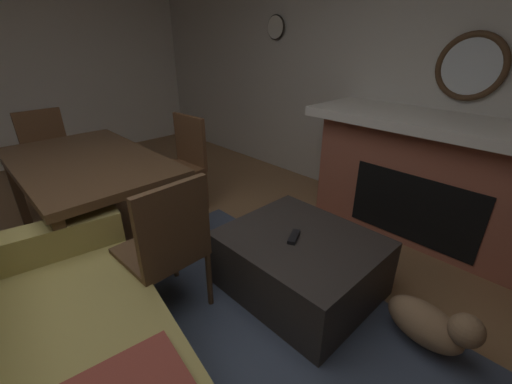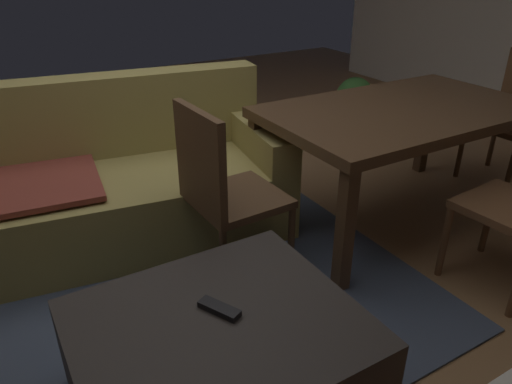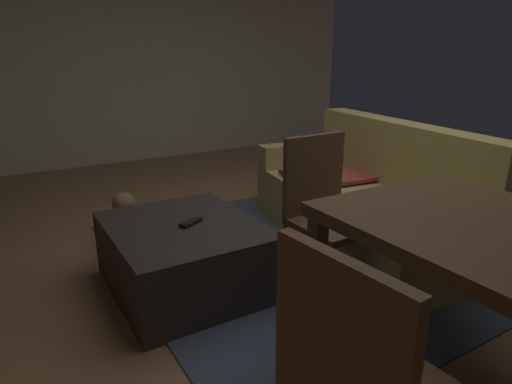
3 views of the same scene
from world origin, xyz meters
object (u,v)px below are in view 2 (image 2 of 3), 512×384
Objects in this scene: potted_plant at (354,102)px; tv_remote at (219,309)px; dining_chair_west at (221,186)px; ottoman_coffee_table at (219,366)px; dining_table at (401,119)px; couch at (117,184)px.

tv_remote is at bearing -139.34° from potted_plant.
dining_chair_west is 2.62m from potted_plant.
dining_table reaches higher than ottoman_coffee_table.
ottoman_coffee_table is at bearing -139.11° from potted_plant.
dining_table reaches higher than tv_remote.
tv_remote reaches higher than ottoman_coffee_table.
dining_chair_west reaches higher than tv_remote.
tv_remote is at bearing 55.46° from ottoman_coffee_table.
ottoman_coffee_table is 0.90m from dining_chair_west.
tv_remote is 3.33m from potted_plant.
couch is 1.73m from dining_table.
couch reaches higher than tv_remote.
ottoman_coffee_table is 3.38m from potted_plant.
ottoman_coffee_table is at bearing -154.84° from dining_table.
couch reaches higher than ottoman_coffee_table.
ottoman_coffee_table is at bearing -118.08° from dining_chair_west.
tv_remote is (-0.03, -1.42, 0.11)m from couch.
potted_plant is (2.50, 0.75, -0.06)m from couch.
ottoman_coffee_table is at bearing -92.31° from couch.
dining_table is at bearing 0.18° from dining_chair_west.
tv_remote is 0.80m from dining_chair_west.
couch is 2.61m from potted_plant.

